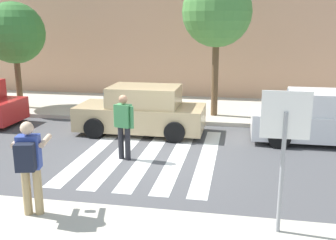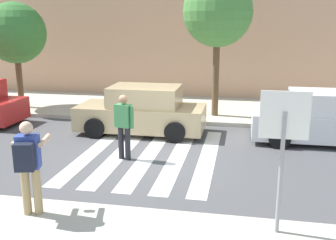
{
  "view_description": "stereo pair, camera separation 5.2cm",
  "coord_description": "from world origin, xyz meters",
  "px_view_note": "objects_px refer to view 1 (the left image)",
  "views": [
    {
      "loc": [
        2.37,
        -9.76,
        3.51
      ],
      "look_at": [
        0.6,
        -0.2,
        1.1
      ],
      "focal_mm": 42.0,
      "sensor_mm": 36.0,
      "label": 1
    },
    {
      "loc": [
        2.42,
        -9.75,
        3.51
      ],
      "look_at": [
        0.6,
        -0.2,
        1.1
      ],
      "focal_mm": 42.0,
      "sensor_mm": 36.0,
      "label": 2
    }
  ],
  "objects_px": {
    "parked_car_tan": "(142,111)",
    "parked_car_white": "(323,119)",
    "stop_sign": "(285,132)",
    "pedestrian_crossing": "(124,123)",
    "street_tree_center": "(217,12)",
    "photographer_with_backpack": "(29,161)",
    "street_tree_west": "(14,33)"
  },
  "relations": [
    {
      "from": "stop_sign",
      "to": "street_tree_west",
      "type": "height_order",
      "value": "street_tree_west"
    },
    {
      "from": "stop_sign",
      "to": "parked_car_tan",
      "type": "relative_size",
      "value": 0.58
    },
    {
      "from": "photographer_with_backpack",
      "to": "pedestrian_crossing",
      "type": "xyz_separation_m",
      "value": [
        0.64,
        3.55,
        -0.19
      ]
    },
    {
      "from": "parked_car_tan",
      "to": "photographer_with_backpack",
      "type": "bearing_deg",
      "value": -94.35
    },
    {
      "from": "parked_car_tan",
      "to": "parked_car_white",
      "type": "distance_m",
      "value": 5.59
    },
    {
      "from": "stop_sign",
      "to": "pedestrian_crossing",
      "type": "relative_size",
      "value": 1.37
    },
    {
      "from": "pedestrian_crossing",
      "to": "stop_sign",
      "type": "bearing_deg",
      "value": -42.51
    },
    {
      "from": "street_tree_west",
      "to": "parked_car_white",
      "type": "bearing_deg",
      "value": -12.11
    },
    {
      "from": "parked_car_white",
      "to": "street_tree_center",
      "type": "bearing_deg",
      "value": 144.94
    },
    {
      "from": "street_tree_center",
      "to": "stop_sign",
      "type": "bearing_deg",
      "value": -78.84
    },
    {
      "from": "stop_sign",
      "to": "parked_car_white",
      "type": "xyz_separation_m",
      "value": [
        1.77,
        5.92,
        -1.13
      ]
    },
    {
      "from": "pedestrian_crossing",
      "to": "parked_car_white",
      "type": "height_order",
      "value": "pedestrian_crossing"
    },
    {
      "from": "photographer_with_backpack",
      "to": "street_tree_west",
      "type": "xyz_separation_m",
      "value": [
        -5.3,
        8.56,
        1.94
      ]
    },
    {
      "from": "parked_car_tan",
      "to": "street_tree_center",
      "type": "height_order",
      "value": "street_tree_center"
    },
    {
      "from": "parked_car_tan",
      "to": "street_tree_west",
      "type": "relative_size",
      "value": 0.98
    },
    {
      "from": "photographer_with_backpack",
      "to": "street_tree_west",
      "type": "relative_size",
      "value": 0.41
    },
    {
      "from": "photographer_with_backpack",
      "to": "pedestrian_crossing",
      "type": "height_order",
      "value": "photographer_with_backpack"
    },
    {
      "from": "stop_sign",
      "to": "street_tree_west",
      "type": "bearing_deg",
      "value": 138.94
    },
    {
      "from": "parked_car_tan",
      "to": "parked_car_white",
      "type": "bearing_deg",
      "value": -0.0
    },
    {
      "from": "photographer_with_backpack",
      "to": "parked_car_white",
      "type": "relative_size",
      "value": 0.42
    },
    {
      "from": "parked_car_tan",
      "to": "street_tree_center",
      "type": "relative_size",
      "value": 0.82
    },
    {
      "from": "photographer_with_backpack",
      "to": "street_tree_center",
      "type": "height_order",
      "value": "street_tree_center"
    },
    {
      "from": "stop_sign",
      "to": "photographer_with_backpack",
      "type": "distance_m",
      "value": 4.35
    },
    {
      "from": "pedestrian_crossing",
      "to": "street_tree_west",
      "type": "relative_size",
      "value": 0.41
    },
    {
      "from": "pedestrian_crossing",
      "to": "parked_car_white",
      "type": "xyz_separation_m",
      "value": [
        5.41,
        2.58,
        -0.25
      ]
    },
    {
      "from": "parked_car_tan",
      "to": "street_tree_west",
      "type": "xyz_separation_m",
      "value": [
        -5.77,
        2.44,
        2.38
      ]
    },
    {
      "from": "pedestrian_crossing",
      "to": "parked_car_white",
      "type": "relative_size",
      "value": 0.42
    },
    {
      "from": "parked_car_white",
      "to": "street_tree_west",
      "type": "height_order",
      "value": "street_tree_west"
    },
    {
      "from": "stop_sign",
      "to": "photographer_with_backpack",
      "type": "xyz_separation_m",
      "value": [
        -4.29,
        -0.21,
        -0.69
      ]
    },
    {
      "from": "stop_sign",
      "to": "parked_car_white",
      "type": "relative_size",
      "value": 0.58
    },
    {
      "from": "street_tree_west",
      "to": "street_tree_center",
      "type": "distance_m",
      "value": 7.99
    },
    {
      "from": "parked_car_tan",
      "to": "street_tree_center",
      "type": "xyz_separation_m",
      "value": [
        2.18,
        2.39,
        3.14
      ]
    }
  ]
}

